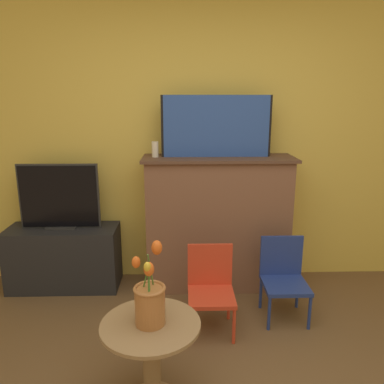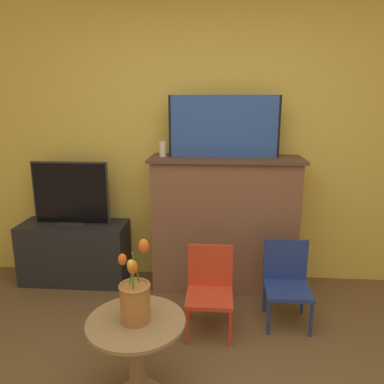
% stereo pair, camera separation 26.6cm
% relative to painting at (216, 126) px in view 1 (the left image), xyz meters
% --- Properties ---
extents(wall_back, '(8.00, 0.06, 2.70)m').
position_rel_painting_xyz_m(wall_back, '(-0.09, 0.23, -0.10)').
color(wall_back, '#EAC651').
rests_on(wall_back, ground).
extents(fireplace_mantel, '(1.30, 0.44, 1.19)m').
position_rel_painting_xyz_m(fireplace_mantel, '(0.02, -0.01, -0.84)').
color(fireplace_mantel, brown).
rests_on(fireplace_mantel, ground).
extents(painting, '(0.93, 0.03, 0.52)m').
position_rel_painting_xyz_m(painting, '(0.00, 0.00, 0.00)').
color(painting, black).
rests_on(painting, fireplace_mantel).
extents(mantel_candle, '(0.06, 0.06, 0.13)m').
position_rel_painting_xyz_m(mantel_candle, '(-0.52, -0.01, -0.19)').
color(mantel_candle, silver).
rests_on(mantel_candle, fireplace_mantel).
extents(tv_stand, '(0.97, 0.39, 0.56)m').
position_rel_painting_xyz_m(tv_stand, '(-1.36, -0.02, -1.17)').
color(tv_stand, '#232326').
rests_on(tv_stand, ground).
extents(tv_monitor, '(0.69, 0.12, 0.58)m').
position_rel_painting_xyz_m(tv_monitor, '(-1.36, -0.01, -0.61)').
color(tv_monitor, '#2D2D2D').
rests_on(tv_monitor, tv_stand).
extents(chair_red, '(0.34, 0.34, 0.63)m').
position_rel_painting_xyz_m(chair_red, '(-0.09, -0.68, -1.11)').
color(chair_red, red).
rests_on(chair_red, ground).
extents(chair_blue, '(0.34, 0.34, 0.63)m').
position_rel_painting_xyz_m(chair_blue, '(0.50, -0.53, -1.11)').
color(chair_blue, navy).
rests_on(chair_blue, ground).
extents(side_table, '(0.54, 0.54, 0.51)m').
position_rel_painting_xyz_m(side_table, '(-0.47, -1.41, -1.12)').
color(side_table, '#99754C').
rests_on(side_table, ground).
extents(vase_tulips, '(0.18, 0.21, 0.43)m').
position_rel_painting_xyz_m(vase_tulips, '(-0.47, -1.41, -0.80)').
color(vase_tulips, '#AD6B38').
rests_on(vase_tulips, side_table).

